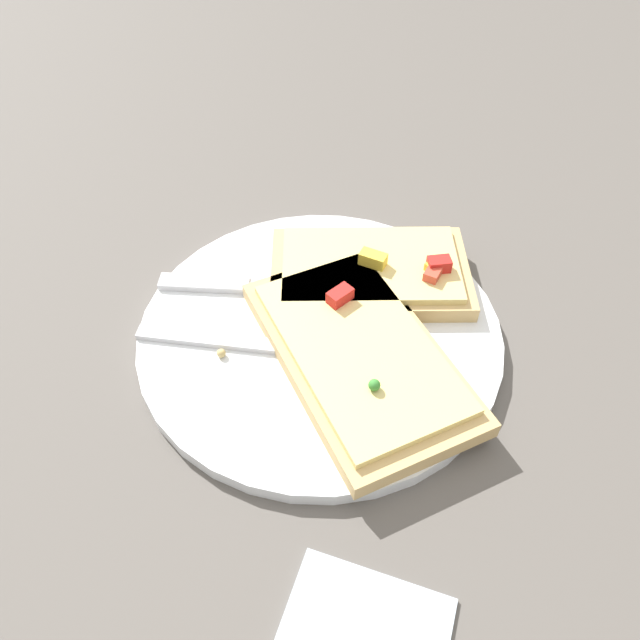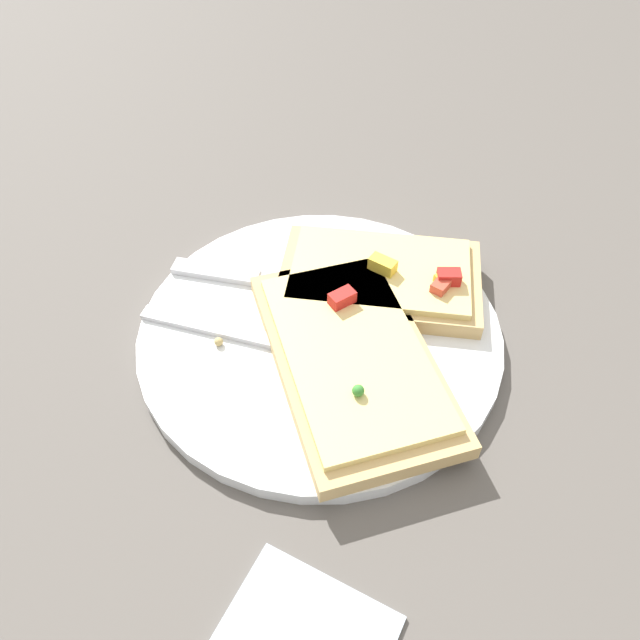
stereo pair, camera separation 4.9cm
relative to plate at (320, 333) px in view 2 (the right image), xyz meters
The scene contains 7 objects.
ground_plane 0.01m from the plate, ahead, with size 4.00×4.00×0.00m, color #56514C.
plate is the anchor object (origin of this frame).
fork 0.04m from the plate, 32.99° to the right, with size 0.06×0.21×0.01m.
knife 0.07m from the plate, 112.06° to the right, with size 0.07×0.20×0.01m.
pizza_slice_main 0.05m from the plate, 61.31° to the left, with size 0.22×0.22×0.03m.
pizza_slice_corner 0.07m from the plate, 161.56° to the left, with size 0.15×0.19×0.03m.
crumb_scatter 0.03m from the plate, 87.39° to the left, with size 0.10×0.13×0.01m.
Camera 2 is at (0.29, 0.15, 0.38)m, focal length 35.00 mm.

